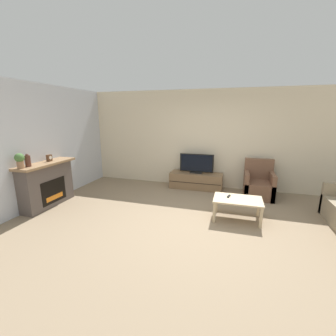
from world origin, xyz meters
name	(u,v)px	position (x,y,z in m)	size (l,w,h in m)	color
ground_plane	(194,224)	(0.00, 0.00, 0.00)	(24.00, 24.00, 0.00)	#89755B
wall_back	(211,140)	(0.00, 2.46, 1.35)	(12.00, 0.06, 2.70)	beige
wall_left	(36,146)	(-3.55, 0.00, 1.35)	(0.06, 12.00, 2.70)	silver
fireplace	(47,184)	(-3.35, -0.04, 0.51)	(0.46, 1.37, 1.00)	#564C47
mantel_vase_left	(28,161)	(-3.33, -0.45, 1.12)	(0.11, 0.11, 0.26)	#512D23
mantel_clock	(49,158)	(-3.33, 0.10, 1.08)	(0.08, 0.11, 0.15)	brown
potted_plant	(20,160)	(-3.33, -0.62, 1.17)	(0.17, 0.17, 0.30)	#936B4C
tv_stand	(196,181)	(-0.34, 2.14, 0.22)	(1.44, 0.50, 0.44)	brown
tv	(196,164)	(-0.34, 2.14, 0.69)	(0.93, 0.18, 0.54)	black
armchair	(258,185)	(1.27, 1.94, 0.30)	(0.70, 0.76, 0.92)	brown
coffee_table	(238,202)	(0.76, 0.44, 0.37)	(0.92, 0.59, 0.43)	#CCB289
remote	(229,196)	(0.59, 0.51, 0.44)	(0.07, 0.16, 0.02)	black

